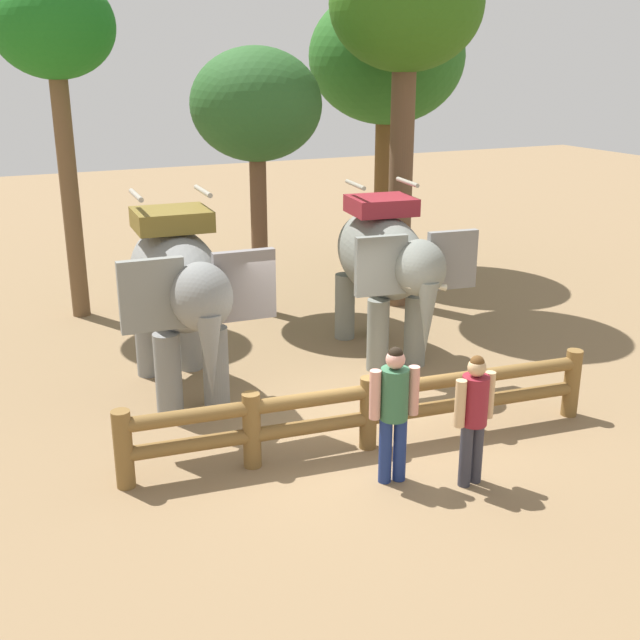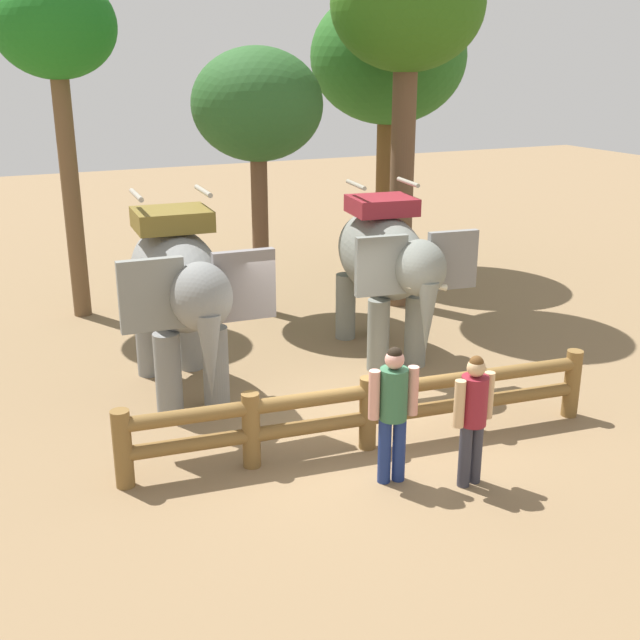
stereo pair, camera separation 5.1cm
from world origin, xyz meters
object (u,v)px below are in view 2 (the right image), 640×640
at_px(tourist_man_in_blue, 473,411).
at_px(tree_deep_back, 388,59).
at_px(tree_far_right, 257,108).
at_px(elephant_center, 385,262).
at_px(tree_far_left, 55,36).
at_px(elephant_near_left, 179,286).
at_px(tourist_woman_in_black, 393,405).
at_px(log_fence, 368,408).
at_px(tree_back_center, 407,14).

height_order(tourist_man_in_blue, tree_deep_back, tree_deep_back).
bearing_deg(tree_far_right, tourist_man_in_blue, -91.01).
relative_size(elephant_center, tree_far_left, 0.55).
relative_size(tourist_man_in_blue, tree_deep_back, 0.26).
bearing_deg(elephant_near_left, tree_deep_back, 40.24).
distance_m(elephant_near_left, tourist_woman_in_black, 4.16).
xyz_separation_m(log_fence, tourist_man_in_blue, (0.72, -1.41, 0.41)).
bearing_deg(tree_far_left, log_fence, -71.10).
distance_m(elephant_center, tree_deep_back, 7.14).
bearing_deg(elephant_near_left, tree_far_left, 99.45).
height_order(tree_far_left, tree_far_right, tree_far_left).
bearing_deg(elephant_center, tree_far_left, 134.22).
bearing_deg(tree_back_center, tourist_woman_in_black, -120.66).
xyz_separation_m(tree_far_left, tree_far_right, (3.54, -1.38, -1.34)).
distance_m(log_fence, tree_far_right, 7.45).
bearing_deg(log_fence, tree_far_left, 108.90).
height_order(elephant_near_left, tree_far_right, tree_far_right).
distance_m(log_fence, tree_back_center, 8.72).
bearing_deg(tree_back_center, log_fence, -123.57).
bearing_deg(tree_deep_back, tree_back_center, -112.82).
distance_m(tree_back_center, tree_deep_back, 3.23).
xyz_separation_m(log_fence, elephant_center, (1.95, 3.07, 1.16)).
height_order(elephant_center, tree_far_left, tree_far_left).
distance_m(tree_far_left, tree_far_right, 4.03).
xyz_separation_m(elephant_center, tree_far_right, (-1.09, 3.38, 2.47)).
height_order(tourist_man_in_blue, tree_far_right, tree_far_right).
bearing_deg(tree_far_right, tourist_woman_in_black, -97.79).
height_order(elephant_near_left, tourist_woman_in_black, elephant_near_left).
height_order(log_fence, tourist_woman_in_black, tourist_woman_in_black).
bearing_deg(elephant_center, tourist_man_in_blue, -105.34).
bearing_deg(tree_back_center, elephant_center, -124.83).
xyz_separation_m(elephant_center, tree_back_center, (1.84, 2.64, 4.24)).
xyz_separation_m(elephant_near_left, elephant_center, (3.79, 0.28, -0.08)).
distance_m(elephant_near_left, elephant_center, 3.80).
relative_size(log_fence, elephant_near_left, 1.78).
relative_size(log_fence, tourist_woman_in_black, 3.71).
xyz_separation_m(log_fence, tree_back_center, (3.79, 5.71, 5.40)).
distance_m(log_fence, tourist_man_in_blue, 1.64).
xyz_separation_m(elephant_near_left, tree_deep_back, (6.83, 5.78, 3.30)).
xyz_separation_m(tree_far_left, tree_deep_back, (7.67, 0.75, -0.43)).
bearing_deg(tree_far_right, elephant_center, -72.14).
bearing_deg(tree_far_left, elephant_center, -45.78).
xyz_separation_m(elephant_near_left, tree_far_right, (2.70, 3.65, 2.39)).
height_order(elephant_near_left, tree_far_left, tree_far_left).
bearing_deg(log_fence, tourist_man_in_blue, -62.89).
xyz_separation_m(log_fence, tourist_woman_in_black, (-0.15, -0.93, 0.46)).
height_order(tourist_woman_in_black, tree_far_right, tree_far_right).
xyz_separation_m(tourist_woman_in_black, tree_deep_back, (5.14, 9.51, 4.08)).
distance_m(elephant_near_left, tree_far_right, 5.14).
distance_m(tree_far_right, tree_deep_back, 4.74).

